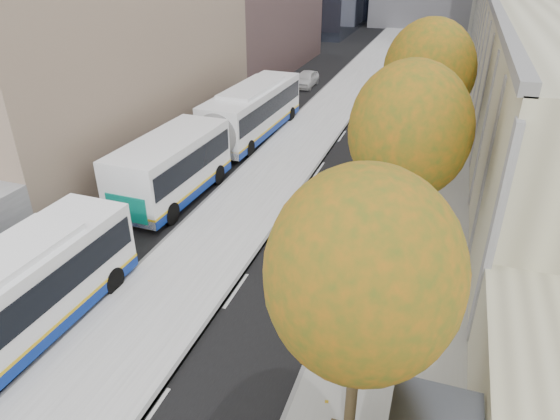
% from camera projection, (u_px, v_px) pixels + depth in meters
% --- Properties ---
extents(bus_platform, '(4.25, 150.00, 0.15)m').
position_uv_depth(bus_platform, '(306.00, 136.00, 33.31)').
color(bus_platform, '#B2B2B2').
rests_on(bus_platform, ground).
extents(sidewalk, '(4.75, 150.00, 0.08)m').
position_uv_depth(sidewalk, '(429.00, 151.00, 31.05)').
color(sidewalk, gray).
rests_on(sidewalk, ground).
extents(tree_c, '(4.20, 4.20, 7.28)m').
position_uv_depth(tree_c, '(363.00, 275.00, 10.35)').
color(tree_c, '#322816').
rests_on(tree_c, sidewalk).
extents(tree_d, '(4.40, 4.40, 7.60)m').
position_uv_depth(tree_d, '(410.00, 131.00, 17.78)').
color(tree_d, '#322816').
rests_on(tree_d, sidewalk).
extents(tree_e, '(4.60, 4.60, 7.92)m').
position_uv_depth(tree_e, '(429.00, 72.00, 25.21)').
color(tree_e, '#322816').
rests_on(tree_e, sidewalk).
extents(bus_far, '(3.44, 19.20, 3.19)m').
position_uv_depth(bus_far, '(224.00, 130.00, 29.30)').
color(bus_far, white).
rests_on(bus_far, ground).
extents(distant_car, '(1.67, 4.11, 1.40)m').
position_uv_depth(distant_car, '(306.00, 79.00, 45.11)').
color(distant_car, silver).
rests_on(distant_car, ground).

